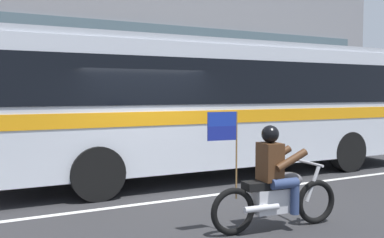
% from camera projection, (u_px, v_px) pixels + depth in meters
% --- Properties ---
extents(ground_plane, '(60.00, 60.00, 0.00)m').
position_uv_depth(ground_plane, '(147.00, 195.00, 8.35)').
color(ground_plane, '#2B2B2D').
extents(sidewalk_curb, '(28.00, 3.80, 0.15)m').
position_uv_depth(sidewalk_curb, '(88.00, 157.00, 12.89)').
color(sidewalk_curb, gray).
rests_on(sidewalk_curb, ground_plane).
extents(lane_center_stripe, '(26.60, 0.14, 0.01)m').
position_uv_depth(lane_center_stripe, '(159.00, 202.00, 7.82)').
color(lane_center_stripe, silver).
rests_on(lane_center_stripe, ground_plane).
extents(transit_bus, '(11.19, 2.72, 3.22)m').
position_uv_depth(transit_bus, '(223.00, 99.00, 10.41)').
color(transit_bus, silver).
rests_on(transit_bus, ground_plane).
extents(motorcycle_with_rider, '(2.19, 0.64, 1.78)m').
position_uv_depth(motorcycle_with_rider, '(275.00, 185.00, 6.22)').
color(motorcycle_with_rider, black).
rests_on(motorcycle_with_rider, ground_plane).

